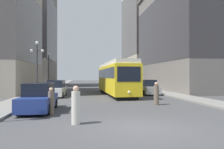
{
  "coord_description": "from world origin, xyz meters",
  "views": [
    {
      "loc": [
        -2.66,
        -8.75,
        2.27
      ],
      "look_at": [
        0.44,
        11.9,
        2.43
      ],
      "focal_mm": 32.88,
      "sensor_mm": 36.0,
      "label": 1
    }
  ],
  "objects": [
    {
      "name": "sidewalk_left",
      "position": [
        -7.97,
        40.0,
        0.07
      ],
      "size": [
        2.6,
        120.0,
        0.15
      ],
      "primitive_type": "cube",
      "color": "gray",
      "rests_on": "ground"
    },
    {
      "name": "parked_car_left_near",
      "position": [
        -5.37,
        14.33,
        0.84
      ],
      "size": [
        2.05,
        4.35,
        1.82
      ],
      "rotation": [
        0.0,
        0.0,
        -0.05
      ],
      "color": "black",
      "rests_on": "ground"
    },
    {
      "name": "building_left_midblock",
      "position": [
        -16.66,
        40.83,
        12.4
      ],
      "size": [
        15.37,
        17.74,
        24.08
      ],
      "color": "slate",
      "rests_on": "ground"
    },
    {
      "name": "lamp_post_left_near",
      "position": [
        -7.27,
        13.67,
        3.93
      ],
      "size": [
        1.41,
        0.36,
        5.78
      ],
      "color": "#333338",
      "rests_on": "sidewalk_left"
    },
    {
      "name": "pedestrian_on_sidewalk",
      "position": [
        3.18,
        6.67,
        0.84
      ],
      "size": [
        0.4,
        0.4,
        1.81
      ],
      "rotation": [
        0.0,
        0.0,
        1.9
      ],
      "color": "#6B5B4C",
      "rests_on": "ground"
    },
    {
      "name": "transit_bus",
      "position": [
        5.16,
        32.56,
        1.95
      ],
      "size": [
        2.78,
        11.46,
        3.45
      ],
      "rotation": [
        0.0,
        0.0,
        0.02
      ],
      "color": "black",
      "rests_on": "ground"
    },
    {
      "name": "parked_car_left_mid",
      "position": [
        -5.37,
        5.09,
        0.84
      ],
      "size": [
        1.96,
        4.55,
        1.82
      ],
      "rotation": [
        0.0,
        0.0,
        -0.02
      ],
      "color": "black",
      "rests_on": "ground"
    },
    {
      "name": "lamp_post_left_far",
      "position": [
        -7.27,
        21.53,
        3.71
      ],
      "size": [
        1.41,
        0.36,
        5.41
      ],
      "color": "#333338",
      "rests_on": "sidewalk_left"
    },
    {
      "name": "building_right_corner",
      "position": [
        15.25,
        42.89,
        14.96
      ],
      "size": [
        12.56,
        17.39,
        29.02
      ],
      "color": "#B2A893",
      "rests_on": "ground"
    },
    {
      "name": "pedestrian_crossing_far",
      "position": [
        -2.91,
        1.08,
        0.84
      ],
      "size": [
        0.41,
        0.41,
        1.81
      ],
      "rotation": [
        0.0,
        0.0,
        1.89
      ],
      "color": "beige",
      "rests_on": "ground"
    },
    {
      "name": "sidewalk_right",
      "position": [
        7.97,
        40.0,
        0.07
      ],
      "size": [
        2.6,
        120.0,
        0.15
      ],
      "primitive_type": "cube",
      "color": "gray",
      "rests_on": "ground"
    },
    {
      "name": "parked_car_right_far",
      "position": [
        5.37,
        15.81,
        0.84
      ],
      "size": [
        2.05,
        4.96,
        1.82
      ],
      "rotation": [
        0.0,
        0.0,
        3.19
      ],
      "color": "black",
      "rests_on": "ground"
    },
    {
      "name": "streetcar",
      "position": [
        1.46,
        15.95,
        2.1
      ],
      "size": [
        2.97,
        13.26,
        3.89
      ],
      "rotation": [
        0.0,
        0.0,
        0.03
      ],
      "color": "black",
      "rests_on": "ground"
    },
    {
      "name": "building_right_midblock",
      "position": [
        16.25,
        22.67,
        9.13
      ],
      "size": [
        14.56,
        20.83,
        17.79
      ],
      "color": "slate",
      "rests_on": "ground"
    },
    {
      "name": "pedestrian_crossing_near",
      "position": [
        -4.42,
        3.75,
        0.74
      ],
      "size": [
        0.36,
        0.36,
        1.59
      ],
      "rotation": [
        0.0,
        0.0,
        6.09
      ],
      "color": "#6B5B4C",
      "rests_on": "ground"
    },
    {
      "name": "ground_plane",
      "position": [
        0.0,
        0.0,
        0.0
      ],
      "size": [
        200.0,
        200.0,
        0.0
      ],
      "primitive_type": "plane",
      "color": "#424244"
    }
  ]
}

